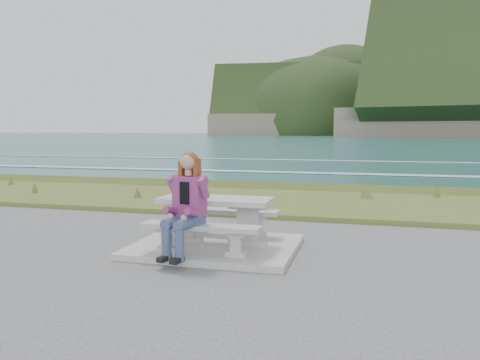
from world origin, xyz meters
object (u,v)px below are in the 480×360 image
(bench_seaward, at_px, (228,215))
(bench_landward, at_px, (201,231))
(seated_woman, at_px, (184,218))
(picnic_table, at_px, (215,208))

(bench_seaward, bearing_deg, bench_landward, -90.00)
(seated_woman, bearing_deg, bench_seaward, 92.91)
(bench_landward, relative_size, seated_woman, 1.18)
(bench_seaward, xyz_separation_m, seated_woman, (-0.21, -1.54, 0.21))
(picnic_table, distance_m, bench_seaward, 0.74)
(bench_seaward, relative_size, seated_woman, 1.18)
(picnic_table, relative_size, bench_landward, 1.00)
(bench_landward, bearing_deg, bench_seaward, 90.00)
(picnic_table, relative_size, seated_woman, 1.18)
(picnic_table, distance_m, seated_woman, 0.87)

